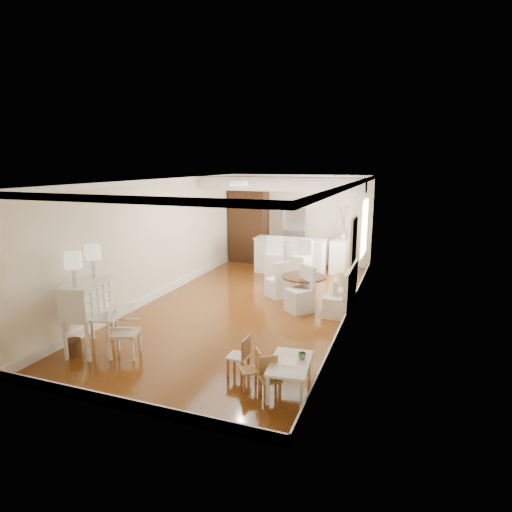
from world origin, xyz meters
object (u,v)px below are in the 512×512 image
Objects in this scene: kids_chair_a at (250,369)px; bar_stool_right at (301,261)px; secretary_bureau at (88,316)px; pantry_cabinet at (249,226)px; wicker_basket at (73,347)px; sideboard at (342,256)px; gustavian_armchair at (124,332)px; slip_chair_near at (300,289)px; dining_table at (303,290)px; kids_table at (290,377)px; fridge at (306,237)px; kids_chair_b at (238,356)px; kids_chair_c at (270,378)px; slip_chair_far at (277,279)px; bar_stool_left at (274,259)px; breakfast_counter at (290,256)px.

kids_chair_a is 0.50× the size of bar_stool_right.
bar_stool_right is (2.32, 5.46, -0.04)m from secretary_bureau.
pantry_cabinet is at bearing 167.44° from kids_chair_a.
sideboard reaches higher than wicker_basket.
gustavian_armchair is 3.80m from slip_chair_near.
sideboard reaches higher than dining_table.
kids_chair_a is (2.34, -0.26, -0.13)m from gustavian_armchair.
sideboard reaches higher than kids_chair_a.
kids_table is 3.36m from slip_chair_near.
kids_table is at bearing -77.86° from fridge.
kids_chair_b reaches higher than kids_chair_a.
slip_chair_near is at bearing 48.30° from wicker_basket.
kids_table is 0.90× the size of slip_chair_near.
dining_table reaches higher than kids_chair_c.
kids_chair_a is 0.65× the size of slip_chair_far.
dining_table is 2.23m from bar_stool_left.
kids_chair_a is 5.85m from bar_stool_left.
secretary_bureau is at bearing 72.39° from gustavian_armchair.
wicker_basket is 2.89m from kids_chair_b.
dining_table is at bearing 63.41° from kids_chair_c.
pantry_cabinet reaches higher than slip_chair_far.
slip_chair_near is 3.30m from breakfast_counter.
breakfast_counter is at bearing -32.43° from pantry_cabinet.
slip_chair_near is (2.89, 3.12, -0.11)m from secretary_bureau.
bar_stool_left is (-1.28, 1.81, 0.25)m from dining_table.
bar_stool_left is 0.73m from bar_stool_right.
kids_chair_a is 0.25× the size of pantry_cabinet.
wicker_basket is 0.26× the size of sideboard.
bar_stool_right is (1.61, 5.45, 0.15)m from gustavian_armchair.
bar_stool_right is (-0.57, 2.34, 0.07)m from slip_chair_near.
slip_chair_near is 0.85× the size of bar_stool_left.
bar_stool_right is at bearing -154.92° from slip_chair_far.
kids_chair_c is 6.08m from bar_stool_left.
breakfast_counter reaches higher than kids_chair_c.
bar_stool_right is 1.88m from fridge.
kids_table is at bearing -58.82° from bar_stool_right.
slip_chair_far reaches higher than kids_chair_a.
slip_chair_near is at bearing -57.88° from bar_stool_right.
slip_chair_near reaches higher than kids_chair_a.
breakfast_counter is at bearing 111.96° from dining_table.
pantry_cabinet is (-2.22, 1.86, 0.58)m from bar_stool_right.
gustavian_armchair is at bearing -87.92° from kids_chair_b.
slip_chair_far is (1.41, 3.95, 0.02)m from gustavian_armchair.
slip_chair_far is (-0.77, 0.84, -0.06)m from slip_chair_near.
bar_stool_left is 1.95m from fridge.
fridge is (-1.04, 7.54, 0.61)m from kids_chair_a.
pantry_cabinet reaches higher than kids_chair_b.
kids_table is 0.39× the size of pantry_cabinet.
bar_stool_left is at bearing 125.27° from dining_table.
fridge is at bearing 66.16° from kids_chair_c.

